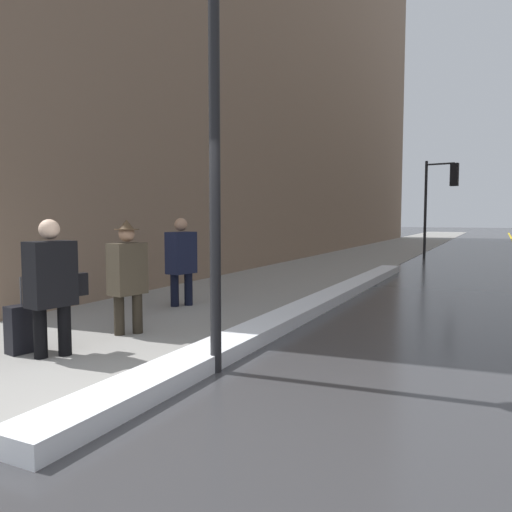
# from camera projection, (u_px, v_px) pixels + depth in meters

# --- Properties ---
(ground_plane) EXTENTS (160.00, 160.00, 0.00)m
(ground_plane) POSITION_uv_depth(u_px,v_px,m) (97.00, 410.00, 4.36)
(ground_plane) COLOR #38383A
(sidewalk_slab) EXTENTS (4.00, 80.00, 0.01)m
(sidewalk_slab) POSITION_uv_depth(u_px,v_px,m) (346.00, 261.00, 18.67)
(sidewalk_slab) COLOR gray
(sidewalk_slab) RESTS_ON ground
(snow_bank_curb) EXTENTS (0.52, 13.31, 0.19)m
(snow_bank_curb) POSITION_uv_depth(u_px,v_px,m) (321.00, 301.00, 9.35)
(snow_bank_curb) COLOR white
(snow_bank_curb) RESTS_ON ground
(lamp_post) EXTENTS (0.28, 0.28, 4.27)m
(lamp_post) POSITION_uv_depth(u_px,v_px,m) (215.00, 129.00, 5.22)
(lamp_post) COLOR black
(lamp_post) RESTS_ON ground
(traffic_light_near) EXTENTS (1.30, 0.37, 3.94)m
(traffic_light_near) POSITION_uv_depth(u_px,v_px,m) (443.00, 187.00, 19.99)
(traffic_light_near) COLOR black
(traffic_light_near) RESTS_ON ground
(pedestrian_with_shoulder_bag) EXTENTS (0.41, 0.77, 1.65)m
(pedestrian_with_shoulder_bag) POSITION_uv_depth(u_px,v_px,m) (52.00, 282.00, 5.91)
(pedestrian_with_shoulder_bag) COLOR black
(pedestrian_with_shoulder_bag) RESTS_ON ground
(pedestrian_in_fedora) EXTENTS (0.38, 0.55, 1.64)m
(pedestrian_in_fedora) POSITION_uv_depth(u_px,v_px,m) (127.00, 272.00, 7.05)
(pedestrian_in_fedora) COLOR #2A241B
(pedestrian_in_fedora) RESTS_ON ground
(pedestrian_in_glasses) EXTENTS (0.41, 0.59, 1.66)m
(pedestrian_in_glasses) POSITION_uv_depth(u_px,v_px,m) (181.00, 258.00, 9.29)
(pedestrian_in_glasses) COLOR black
(pedestrian_in_glasses) RESTS_ON ground
(rolling_suitcase) EXTENTS (0.28, 0.39, 0.95)m
(rolling_suitcase) POSITION_uv_depth(u_px,v_px,m) (22.00, 329.00, 6.13)
(rolling_suitcase) COLOR black
(rolling_suitcase) RESTS_ON ground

